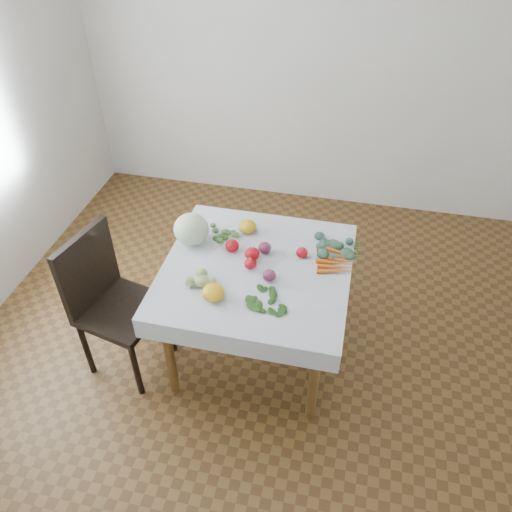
{
  "coord_description": "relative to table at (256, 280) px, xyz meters",
  "views": [
    {
      "loc": [
        0.49,
        -2.2,
        2.75
      ],
      "look_at": [
        -0.01,
        0.03,
        0.82
      ],
      "focal_mm": 35.0,
      "sensor_mm": 36.0,
      "label": 1
    }
  ],
  "objects": [
    {
      "name": "basil_bunch",
      "position": [
        0.11,
        -0.28,
        0.11
      ],
      "size": [
        0.28,
        0.24,
        0.01
      ],
      "color": "#204D18",
      "rests_on": "tablecloth"
    },
    {
      "name": "tomato_d",
      "position": [
        -0.04,
        0.08,
        0.14
      ],
      "size": [
        0.1,
        0.1,
        0.08
      ],
      "primitive_type": "ellipsoid",
      "rotation": [
        0.0,
        0.0,
        0.09
      ],
      "color": "red",
      "rests_on": "tablecloth"
    },
    {
      "name": "ground",
      "position": [
        0.0,
        0.0,
        -0.65
      ],
      "size": [
        4.0,
        4.0,
        0.0
      ],
      "primitive_type": "plane",
      "color": "brown"
    },
    {
      "name": "table",
      "position": [
        0.0,
        0.0,
        0.0
      ],
      "size": [
        1.0,
        1.0,
        0.75
      ],
      "color": "brown",
      "rests_on": "ground"
    },
    {
      "name": "dill_bunch",
      "position": [
        -0.29,
        0.27,
        0.11
      ],
      "size": [
        0.21,
        0.16,
        0.02
      ],
      "color": "#4E7937",
      "rests_on": "tablecloth"
    },
    {
      "name": "tablecloth",
      "position": [
        0.0,
        0.0,
        0.1
      ],
      "size": [
        1.12,
        1.12,
        0.01
      ],
      "primitive_type": "cube",
      "color": "white",
      "rests_on": "table"
    },
    {
      "name": "tomato_b",
      "position": [
        0.25,
        0.16,
        0.13
      ],
      "size": [
        0.08,
        0.08,
        0.06
      ],
      "primitive_type": "ellipsoid",
      "rotation": [
        0.0,
        0.0,
        -0.05
      ],
      "color": "red",
      "rests_on": "tablecloth"
    },
    {
      "name": "onion_a",
      "position": [
        0.02,
        0.15,
        0.14
      ],
      "size": [
        0.09,
        0.09,
        0.07
      ],
      "primitive_type": "ellipsoid",
      "rotation": [
        0.0,
        0.0,
        -0.07
      ],
      "color": "#551831",
      "rests_on": "tablecloth"
    },
    {
      "name": "tomatillo_cluster",
      "position": [
        -0.28,
        -0.19,
        0.13
      ],
      "size": [
        0.15,
        0.14,
        0.05
      ],
      "color": "#B1C974",
      "rests_on": "tablecloth"
    },
    {
      "name": "heirloom_back",
      "position": [
        -0.13,
        0.34,
        0.14
      ],
      "size": [
        0.13,
        0.13,
        0.08
      ],
      "primitive_type": "ellipsoid",
      "rotation": [
        0.0,
        0.0,
        0.08
      ],
      "color": "yellow",
      "rests_on": "tablecloth"
    },
    {
      "name": "kale_bunch",
      "position": [
        0.41,
        0.29,
        0.12
      ],
      "size": [
        0.29,
        0.26,
        0.04
      ],
      "color": "#3D644A",
      "rests_on": "tablecloth"
    },
    {
      "name": "back_wall",
      "position": [
        0.0,
        2.0,
        0.7
      ],
      "size": [
        4.0,
        0.04,
        2.7
      ],
      "primitive_type": "cube",
      "color": "silver",
      "rests_on": "ground"
    },
    {
      "name": "tomato_a",
      "position": [
        -0.18,
        0.13,
        0.14
      ],
      "size": [
        0.1,
        0.1,
        0.08
      ],
      "primitive_type": "ellipsoid",
      "rotation": [
        0.0,
        0.0,
        0.2
      ],
      "color": "red",
      "rests_on": "tablecloth"
    },
    {
      "name": "carrot_bunch",
      "position": [
        0.47,
        0.16,
        0.12
      ],
      "size": [
        0.23,
        0.31,
        0.03
      ],
      "color": "orange",
      "rests_on": "tablecloth"
    },
    {
      "name": "chair",
      "position": [
        -0.88,
        -0.26,
        -0.08
      ],
      "size": [
        0.54,
        0.54,
        1.01
      ],
      "color": "black",
      "rests_on": "ground"
    },
    {
      "name": "heirloom_front",
      "position": [
        -0.18,
        -0.31,
        0.15
      ],
      "size": [
        0.13,
        0.13,
        0.09
      ],
      "primitive_type": "ellipsoid",
      "rotation": [
        0.0,
        0.0,
        -0.03
      ],
      "color": "yellow",
      "rests_on": "tablecloth"
    },
    {
      "name": "onion_b",
      "position": [
        0.1,
        -0.09,
        0.14
      ],
      "size": [
        0.1,
        0.1,
        0.07
      ],
      "primitive_type": "ellipsoid",
      "rotation": [
        0.0,
        0.0,
        -0.21
      ],
      "color": "#551831",
      "rests_on": "tablecloth"
    },
    {
      "name": "cabbage",
      "position": [
        -0.46,
        0.16,
        0.2
      ],
      "size": [
        0.26,
        0.26,
        0.2
      ],
      "primitive_type": "ellipsoid",
      "rotation": [
        0.0,
        0.0,
        -0.18
      ],
      "color": "silver",
      "rests_on": "tablecloth"
    },
    {
      "name": "tomato_c",
      "position": [
        -0.03,
        -0.01,
        0.14
      ],
      "size": [
        0.08,
        0.08,
        0.07
      ],
      "primitive_type": "ellipsoid",
      "rotation": [
        0.0,
        0.0,
        -0.13
      ],
      "color": "red",
      "rests_on": "tablecloth"
    }
  ]
}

